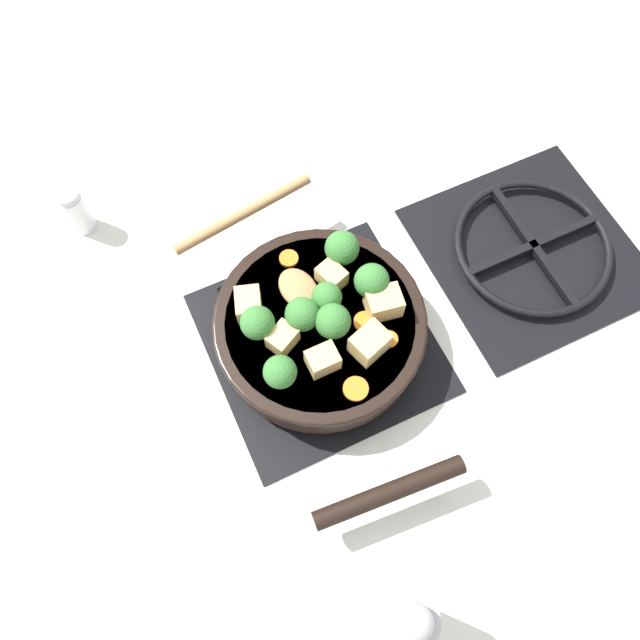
{
  "coord_description": "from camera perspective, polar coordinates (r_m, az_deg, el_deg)",
  "views": [
    {
      "loc": [
        0.31,
        -0.14,
        0.84
      ],
      "look_at": [
        0.0,
        0.0,
        0.08
      ],
      "focal_mm": 35.0,
      "sensor_mm": 36.0,
      "label": 1
    }
  ],
  "objects": [
    {
      "name": "pepper_mill",
      "position": [
        0.76,
        7.74,
        -25.48
      ],
      "size": [
        0.05,
        0.05,
        0.2
      ],
      "color": "#B2B2B7",
      "rests_on": "ground_plane"
    },
    {
      "name": "broccoli_floret_west_rim",
      "position": [
        0.8,
        -5.73,
        -0.27
      ],
      "size": [
        0.05,
        0.05,
        0.05
      ],
      "color": "#709956",
      "rests_on": "skillet_pan"
    },
    {
      "name": "broccoli_floret_north_edge",
      "position": [
        0.85,
        2.02,
        6.59
      ],
      "size": [
        0.05,
        0.05,
        0.05
      ],
      "color": "#709956",
      "rests_on": "skillet_pan"
    },
    {
      "name": "broccoli_floret_mid_floret",
      "position": [
        0.82,
        0.62,
        2.1
      ],
      "size": [
        0.04,
        0.04,
        0.05
      ],
      "color": "#709956",
      "rests_on": "skillet_pan"
    },
    {
      "name": "tofu_cube_back_piece",
      "position": [
        0.85,
        1.05,
        4.04
      ],
      "size": [
        0.04,
        0.04,
        0.03
      ],
      "primitive_type": "cube",
      "rotation": [
        0.0,
        0.0,
        3.46
      ],
      "color": "#DBB770",
      "rests_on": "skillet_pan"
    },
    {
      "name": "ground_plane",
      "position": [
        0.91,
        -0.0,
        -2.12
      ],
      "size": [
        2.4,
        2.4,
        0.0
      ],
      "primitive_type": "plane",
      "color": "silver"
    },
    {
      "name": "rear_burner_grate",
      "position": [
        1.02,
        18.75,
        6.23
      ],
      "size": [
        0.31,
        0.31,
        0.03
      ],
      "color": "black",
      "rests_on": "ground_plane"
    },
    {
      "name": "tofu_cube_east_chunk",
      "position": [
        0.83,
        5.84,
        1.56
      ],
      "size": [
        0.04,
        0.05,
        0.04
      ],
      "primitive_type": "cube",
      "rotation": [
        0.0,
        0.0,
        1.4
      ],
      "color": "#DBB770",
      "rests_on": "skillet_pan"
    },
    {
      "name": "broccoli_floret_south_cluster",
      "position": [
        0.78,
        -3.68,
        -4.77
      ],
      "size": [
        0.04,
        0.04,
        0.05
      ],
      "color": "#709956",
      "rests_on": "skillet_pan"
    },
    {
      "name": "tofu_cube_west_chunk",
      "position": [
        0.8,
        4.58,
        -2.11
      ],
      "size": [
        0.05,
        0.06,
        0.04
      ],
      "primitive_type": "cube",
      "rotation": [
        0.0,
        0.0,
        1.88
      ],
      "color": "#DBB770",
      "rests_on": "skillet_pan"
    },
    {
      "name": "tofu_cube_near_handle",
      "position": [
        0.83,
        -6.55,
        1.43
      ],
      "size": [
        0.05,
        0.04,
        0.03
      ],
      "primitive_type": "cube",
      "rotation": [
        0.0,
        0.0,
        2.83
      ],
      "color": "#DBB770",
      "rests_on": "skillet_pan"
    },
    {
      "name": "skillet_pan",
      "position": [
        0.86,
        0.07,
        -0.85
      ],
      "size": [
        0.4,
        0.29,
        0.06
      ],
      "color": "black",
      "rests_on": "front_burner_grate"
    },
    {
      "name": "wooden_spoon",
      "position": [
        0.88,
        -4.84,
        6.77
      ],
      "size": [
        0.21,
        0.22,
        0.02
      ],
      "color": "#A87A4C",
      "rests_on": "skillet_pan"
    },
    {
      "name": "salt_shaker",
      "position": [
        1.04,
        -21.39,
        9.28
      ],
      "size": [
        0.04,
        0.04,
        0.09
      ],
      "color": "white",
      "rests_on": "ground_plane"
    },
    {
      "name": "broccoli_floret_near_spoon",
      "position": [
        0.81,
        -1.63,
        0.52
      ],
      "size": [
        0.05,
        0.05,
        0.05
      ],
      "color": "#709956",
      "rests_on": "skillet_pan"
    },
    {
      "name": "carrot_slice_under_broccoli",
      "position": [
        0.83,
        6.33,
        -1.76
      ],
      "size": [
        0.02,
        0.02,
        0.01
      ],
      "primitive_type": "cylinder",
      "color": "orange",
      "rests_on": "skillet_pan"
    },
    {
      "name": "tofu_cube_front_piece",
      "position": [
        0.8,
        0.25,
        -3.67
      ],
      "size": [
        0.03,
        0.04,
        0.03
      ],
      "primitive_type": "cube",
      "rotation": [
        0.0,
        0.0,
        4.72
      ],
      "color": "#DBB770",
      "rests_on": "skillet_pan"
    },
    {
      "name": "broccoli_floret_east_rim",
      "position": [
        0.8,
        1.19,
        -0.13
      ],
      "size": [
        0.05,
        0.05,
        0.05
      ],
      "color": "#709956",
      "rests_on": "skillet_pan"
    },
    {
      "name": "front_burner_grate",
      "position": [
        0.9,
        -0.0,
        -1.83
      ],
      "size": [
        0.31,
        0.31,
        0.03
      ],
      "color": "black",
      "rests_on": "ground_plane"
    },
    {
      "name": "broccoli_floret_center_top",
      "position": [
        0.83,
        4.75,
        3.57
      ],
      "size": [
        0.05,
        0.05,
        0.05
      ],
      "color": "#709956",
      "rests_on": "skillet_pan"
    },
    {
      "name": "carrot_slice_edge_slice",
      "position": [
        0.8,
        3.2,
        -6.34
      ],
      "size": [
        0.03,
        0.03,
        0.01
      ],
      "primitive_type": "cylinder",
      "color": "orange",
      "rests_on": "skillet_pan"
    },
    {
      "name": "carrot_slice_orange_thin",
      "position": [
        0.83,
        4.12,
        -0.19
      ],
      "size": [
        0.03,
        0.03,
        0.01
      ],
      "primitive_type": "cylinder",
      "color": "orange",
      "rests_on": "skillet_pan"
    },
    {
      "name": "carrot_slice_near_center",
      "position": [
        0.88,
        -2.79,
        5.67
      ],
      "size": [
        0.03,
        0.03,
        0.01
      ],
      "primitive_type": "cylinder",
      "color": "orange",
      "rests_on": "skillet_pan"
    },
    {
      "name": "tofu_cube_center_large",
      "position": [
        0.81,
        -3.45,
        -1.71
      ],
      "size": [
        0.04,
        0.05,
        0.03
      ],
      "primitive_type": "cube",
      "rotation": [
        0.0,
        0.0,
        5.19
      ],
      "color": "#DBB770",
      "rests_on": "skillet_pan"
    }
  ]
}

